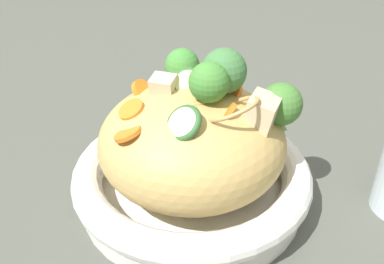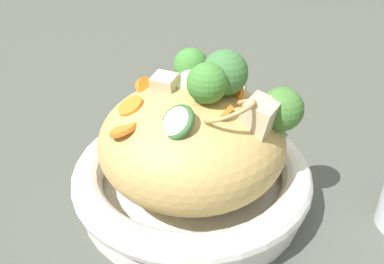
# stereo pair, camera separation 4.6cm
# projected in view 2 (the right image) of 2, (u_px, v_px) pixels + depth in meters

# --- Properties ---
(ground_plane) EXTENTS (3.00, 3.00, 0.00)m
(ground_plane) POSITION_uv_depth(u_px,v_px,m) (192.00, 197.00, 0.51)
(ground_plane) COLOR #4B4F46
(serving_bowl) EXTENTS (0.27, 0.27, 0.05)m
(serving_bowl) POSITION_uv_depth(u_px,v_px,m) (192.00, 179.00, 0.49)
(serving_bowl) COLOR white
(serving_bowl) RESTS_ON ground_plane
(noodle_heap) EXTENTS (0.20, 0.20, 0.13)m
(noodle_heap) POSITION_uv_depth(u_px,v_px,m) (192.00, 141.00, 0.47)
(noodle_heap) COLOR tan
(noodle_heap) RESTS_ON serving_bowl
(broccoli_florets) EXTENTS (0.14, 0.18, 0.09)m
(broccoli_florets) POSITION_uv_depth(u_px,v_px,m) (227.00, 83.00, 0.45)
(broccoli_florets) COLOR #99BC70
(broccoli_florets) RESTS_ON serving_bowl
(carrot_coins) EXTENTS (0.12, 0.12, 0.03)m
(carrot_coins) POSITION_uv_depth(u_px,v_px,m) (167.00, 104.00, 0.44)
(carrot_coins) COLOR orange
(carrot_coins) RESTS_ON serving_bowl
(zucchini_slices) EXTENTS (0.16, 0.07, 0.05)m
(zucchini_slices) POSITION_uv_depth(u_px,v_px,m) (205.00, 94.00, 0.45)
(zucchini_slices) COLOR beige
(zucchini_slices) RESTS_ON serving_bowl
(chicken_chunks) EXTENTS (0.04, 0.13, 0.04)m
(chicken_chunks) POSITION_uv_depth(u_px,v_px,m) (235.00, 107.00, 0.43)
(chicken_chunks) COLOR beige
(chicken_chunks) RESTS_ON serving_bowl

